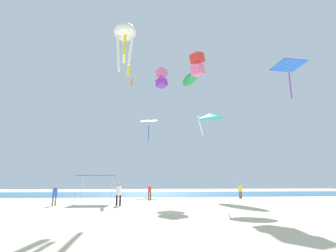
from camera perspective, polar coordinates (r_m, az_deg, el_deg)
ground at (r=21.14m, az=1.70°, el=-18.00°), size 110.00×110.00×0.10m
ocean_strip at (r=45.19m, az=-2.16°, el=-14.95°), size 110.00×19.57×0.03m
canopy_tent at (r=26.17m, az=-15.70°, el=-10.93°), size 3.31×2.68×2.63m
person_near_tent at (r=30.86m, az=-4.15°, el=-14.28°), size 0.40×0.40×1.70m
person_leftmost at (r=23.27m, az=-10.99°, el=-14.38°), size 0.48×0.46×1.92m
person_central at (r=24.83m, az=-24.05°, el=-13.70°), size 0.43×0.41×1.71m
person_rightmost at (r=33.31m, az=15.88°, el=-13.55°), size 0.44×0.44×1.86m
kite_diamond_blue at (r=31.35m, az=25.37°, el=11.81°), size 3.05×3.05×3.88m
kite_box_pink at (r=40.37m, az=-1.44°, el=10.69°), size 1.98×2.00×3.00m
kite_inflatable_green at (r=50.68m, az=5.07°, el=10.64°), size 3.82×7.33×2.85m
kite_parafoil_orange at (r=45.92m, az=-8.05°, el=9.92°), size 0.82×3.99×2.44m
kite_delta_teal at (r=24.61m, az=9.44°, el=2.19°), size 3.59×3.59×2.07m
kite_octopus_white at (r=30.64m, az=-9.63°, el=19.55°), size 2.78×2.78×5.88m
kite_diamond_purple at (r=48.10m, az=-4.35°, el=0.89°), size 3.26×3.17×4.27m
kite_box_red at (r=32.37m, az=6.59°, el=13.58°), size 1.99×1.93×3.00m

